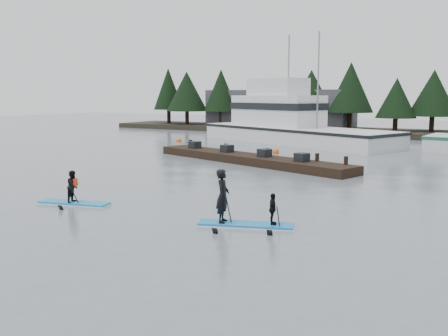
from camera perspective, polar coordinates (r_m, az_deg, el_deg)
The scene contains 10 objects.
ground at distance 18.17m, azimuth -9.56°, elevation -5.83°, with size 160.00×160.00×0.00m, color slate.
far_shore at distance 56.82m, azimuth 18.53°, elevation 3.79°, with size 70.00×8.00×0.60m, color #2D281E.
treeline at distance 56.84m, azimuth 18.51°, elevation 3.49°, with size 60.00×4.00×8.00m, color black, non-canonical shape.
waterfront_building at distance 62.88m, azimuth 6.34°, elevation 6.58°, with size 18.00×6.00×5.00m, color #4C4C51.
fishing_boat_large at distance 47.02m, azimuth 7.58°, elevation 3.96°, with size 20.62×12.57×11.01m.
floating_dock at distance 32.67m, azimuth 2.72°, elevation 1.06°, with size 16.00×2.13×0.53m, color black.
buoy_a at distance 47.35m, azimuth -5.18°, elevation 2.99°, with size 0.49×0.49×0.49m, color #FF630C.
buoy_b at distance 38.16m, azimuth 5.95°, elevation 1.68°, with size 0.50×0.50×0.50m, color #FF630C.
paddleboard_solo at distance 21.13m, azimuth -16.81°, elevation -2.68°, with size 3.04×1.42×1.85m.
paddleboard_duo at distance 16.91m, azimuth 1.62°, elevation -4.42°, with size 3.32×1.78×2.47m.
Camera 1 is at (11.29, -13.53, 4.42)m, focal length 40.00 mm.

